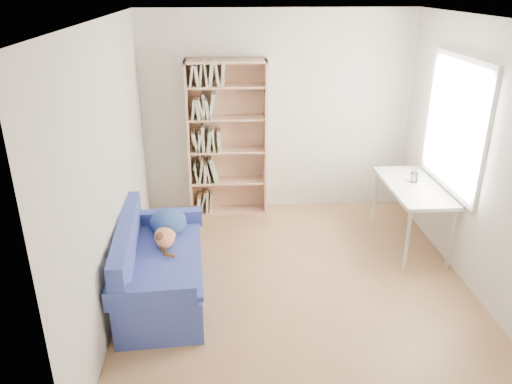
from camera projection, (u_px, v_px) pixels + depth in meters
The scene contains 6 objects.
ground at pixel (296, 284), 5.16m from camera, with size 4.00×4.00×0.00m, color olive.
room_shell at pixel (312, 130), 4.56m from camera, with size 3.54×4.04×2.62m.
sofa at pixel (159, 266), 4.90m from camera, with size 0.86×1.65×0.79m.
bookshelf at pixel (227, 146), 6.43m from camera, with size 1.01×0.31×2.02m.
desk at pixel (413, 191), 5.69m from camera, with size 0.58×1.27×0.75m.
pen_cup at pixel (414, 176), 5.74m from camera, with size 0.09×0.09×0.18m.
Camera 1 is at (-0.73, -4.33, 2.89)m, focal length 35.00 mm.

